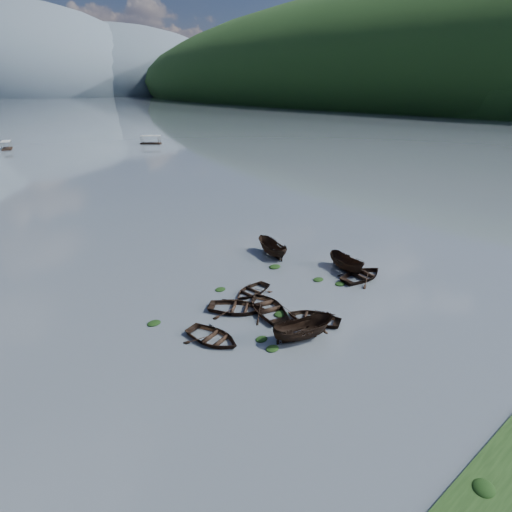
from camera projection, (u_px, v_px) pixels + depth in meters
ground_plane at (355, 329)px, 30.17m from camera, size 2400.00×2400.00×0.00m
right_hill_far at (458, 102)px, 452.17m from camera, size 520.00×1200.00×190.00m
haze_mtn_c at (22, 95)px, 756.56m from camera, size 520.00×520.00×260.00m
haze_mtn_d at (115, 94)px, 859.90m from camera, size 520.00×520.00×220.00m
rowboat_0 at (213, 340)px, 28.84m from camera, size 4.28×5.10×0.90m
rowboat_1 at (268, 311)px, 32.64m from camera, size 4.74×5.77×1.04m
rowboat_2 at (302, 338)px, 29.06m from camera, size 5.05×3.10×1.83m
rowboat_3 at (313, 320)px, 31.26m from camera, size 4.74×5.18×0.88m
rowboat_4 at (362, 278)px, 38.14m from camera, size 5.01×3.70×1.00m
rowboat_5 at (346, 270)px, 39.75m from camera, size 2.60×4.90×1.80m
rowboat_6 at (237, 311)px, 32.61m from camera, size 5.62×5.70×0.97m
rowboat_7 at (252, 293)px, 35.44m from camera, size 4.29×3.40×0.80m
rowboat_8 at (272, 255)px, 43.30m from camera, size 2.56×5.03×1.85m
weed_clump_0 at (272, 349)px, 27.86m from camera, size 0.98×0.80×0.21m
weed_clump_1 at (262, 340)px, 28.91m from camera, size 0.94×0.75×0.21m
weed_clump_2 at (281, 315)px, 32.06m from camera, size 1.17×0.94×0.25m
weed_clump_3 at (340, 284)px, 36.93m from camera, size 1.00×0.84×0.22m
weed_clump_4 at (318, 280)px, 37.75m from camera, size 1.09×0.86×0.22m
weed_clump_5 at (154, 324)px, 30.83m from camera, size 1.07×0.87×0.23m
weed_clump_6 at (220, 290)px, 35.94m from camera, size 1.00×0.83×0.21m
weed_clump_7 at (275, 267)px, 40.38m from camera, size 1.26×1.01×0.27m
pontoon_centre at (7, 149)px, 115.06m from camera, size 3.69×6.10×2.18m
pontoon_right at (151, 144)px, 125.61m from camera, size 6.48×6.07×2.41m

